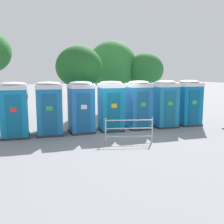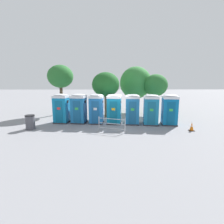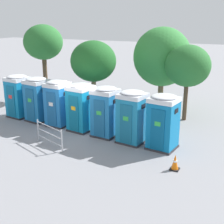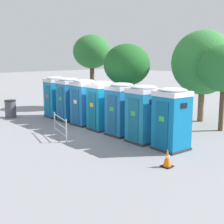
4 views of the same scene
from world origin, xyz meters
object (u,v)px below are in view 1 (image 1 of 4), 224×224
at_px(event_barrier, 129,129).
at_px(portapotty_3, 111,106).
at_px(portapotty_6, 188,103).
at_px(portapotty_5, 165,104).
at_px(street_tree_1, 145,70).
at_px(street_tree_2, 112,67).
at_px(portapotty_0, 14,110).
at_px(street_tree_0, 79,67).
at_px(portapotty_1, 49,108).
at_px(portapotty_4, 138,105).
at_px(portapotty_2, 81,107).

bearing_deg(event_barrier, portapotty_3, 84.34).
relative_size(portapotty_6, event_barrier, 1.31).
bearing_deg(portapotty_5, street_tree_1, 71.76).
distance_m(street_tree_1, street_tree_2, 2.41).
relative_size(portapotty_0, street_tree_0, 0.57).
relative_size(portapotty_1, portapotty_3, 1.00).
distance_m(portapotty_1, portapotty_4, 4.62).
height_order(portapotty_0, portapotty_4, same).
relative_size(street_tree_1, event_barrier, 2.25).
bearing_deg(portapotty_3, street_tree_1, 42.23).
relative_size(portapotty_3, portapotty_5, 1.00).
bearing_deg(portapotty_0, street_tree_0, 31.74).
distance_m(portapotty_0, street_tree_2, 9.08).
height_order(portapotty_1, portapotty_2, same).
xyz_separation_m(portapotty_3, portapotty_4, (1.53, -0.16, 0.00)).
bearing_deg(portapotty_5, event_barrier, -147.95).
relative_size(portapotty_1, portapotty_6, 1.00).
distance_m(portapotty_3, portapotty_4, 1.54).
xyz_separation_m(portapotty_0, event_barrier, (4.35, -2.89, -0.72)).
distance_m(street_tree_0, street_tree_2, 4.34).
distance_m(portapotty_2, street_tree_0, 3.41).
xyz_separation_m(portapotty_0, portapotty_5, (7.65, -0.83, 0.00)).
bearing_deg(street_tree_2, portapotty_2, -127.50).
distance_m(portapotty_2, portapotty_5, 4.61).
xyz_separation_m(portapotty_3, street_tree_1, (4.54, 4.12, 1.87)).
relative_size(portapotty_0, portapotty_5, 1.00).
bearing_deg(event_barrier, portapotty_5, 32.05).
relative_size(portapotty_4, portapotty_6, 1.00).
xyz_separation_m(portapotty_3, street_tree_2, (2.61, 5.55, 2.12)).
relative_size(portapotty_0, event_barrier, 1.31).
height_order(portapotty_5, street_tree_1, street_tree_1).
bearing_deg(portapotty_5, portapotty_6, -3.26).
height_order(portapotty_2, street_tree_2, street_tree_2).
bearing_deg(street_tree_0, portapotty_3, -74.82).
distance_m(portapotty_4, street_tree_1, 5.55).
relative_size(portapotty_5, portapotty_6, 1.00).
bearing_deg(portapotty_0, portapotty_2, -5.58).
distance_m(portapotty_1, event_barrier, 4.01).
bearing_deg(event_barrier, portapotty_0, 146.36).
relative_size(street_tree_0, street_tree_1, 1.03).
relative_size(portapotty_4, portapotty_5, 1.00).
bearing_deg(portapotty_3, portapotty_5, -7.16).
bearing_deg(portapotty_6, portapotty_0, 174.29).
distance_m(street_tree_0, street_tree_1, 5.46).
relative_size(portapotty_5, event_barrier, 1.31).
distance_m(portapotty_1, street_tree_0, 3.93).
relative_size(street_tree_1, street_tree_2, 0.83).
xyz_separation_m(portapotty_4, portapotty_5, (1.52, -0.23, -0.00)).
relative_size(portapotty_1, street_tree_0, 0.57).
distance_m(portapotty_0, portapotty_5, 7.69).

